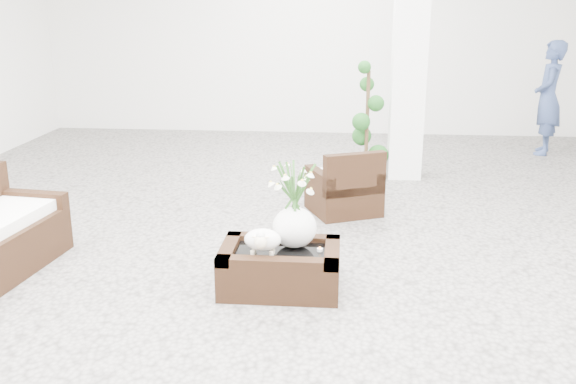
{
  "coord_description": "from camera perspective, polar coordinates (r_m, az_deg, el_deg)",
  "views": [
    {
      "loc": [
        0.46,
        -5.18,
        2.14
      ],
      "look_at": [
        0.0,
        -0.1,
        0.62
      ],
      "focal_mm": 40.3,
      "sensor_mm": 36.0,
      "label": 1
    }
  ],
  "objects": [
    {
      "name": "ground",
      "position": [
        5.62,
        0.09,
        -5.77
      ],
      "size": [
        11.0,
        11.0,
        0.0
      ],
      "primitive_type": "plane",
      "color": "gray",
      "rests_on": "ground"
    },
    {
      "name": "column",
      "position": [
        8.02,
        10.76,
        13.55
      ],
      "size": [
        0.4,
        0.4,
        3.5
      ],
      "primitive_type": "cube",
      "color": "white",
      "rests_on": "ground"
    },
    {
      "name": "coffee_table",
      "position": [
        4.98,
        -0.69,
        -6.88
      ],
      "size": [
        0.9,
        0.6,
        0.31
      ],
      "primitive_type": "cube",
      "color": "#331D0F",
      "rests_on": "ground"
    },
    {
      "name": "sheep_figurine",
      "position": [
        4.8,
        -2.25,
        -4.43
      ],
      "size": [
        0.28,
        0.23,
        0.21
      ],
      "primitive_type": "ellipsoid",
      "color": "white",
      "rests_on": "coffee_table"
    },
    {
      "name": "planter_narcissus",
      "position": [
        4.87,
        0.58,
        -0.44
      ],
      "size": [
        0.44,
        0.44,
        0.8
      ],
      "primitive_type": null,
      "color": "white",
      "rests_on": "coffee_table"
    },
    {
      "name": "tealight",
      "position": [
        4.91,
        2.83,
        -5.07
      ],
      "size": [
        0.04,
        0.04,
        0.03
      ],
      "primitive_type": "cylinder",
      "color": "white",
      "rests_on": "coffee_table"
    },
    {
      "name": "armchair",
      "position": [
        6.71,
        4.95,
        1.04
      ],
      "size": [
        0.84,
        0.83,
        0.69
      ],
      "primitive_type": "cube",
      "rotation": [
        0.0,
        0.0,
        3.56
      ],
      "color": "#331D0F",
      "rests_on": "ground"
    },
    {
      "name": "topiary",
      "position": [
        8.02,
        6.99,
        6.21
      ],
      "size": [
        0.38,
        0.38,
        1.41
      ],
      "primitive_type": null,
      "color": "#174416",
      "rests_on": "ground"
    },
    {
      "name": "shopper",
      "position": [
        9.93,
        21.97,
        7.7
      ],
      "size": [
        0.53,
        0.67,
        1.61
      ],
      "primitive_type": "imported",
      "rotation": [
        0.0,
        0.0,
        -1.86
      ],
      "color": "navy",
      "rests_on": "ground"
    }
  ]
}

